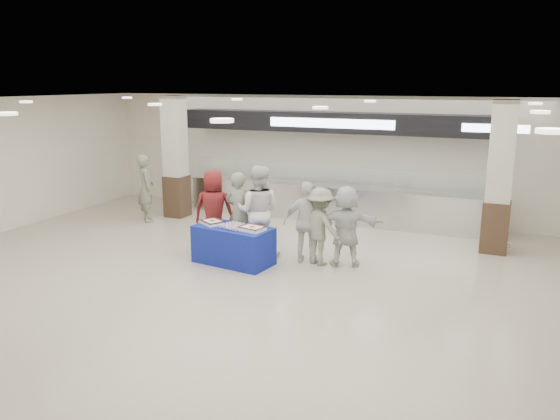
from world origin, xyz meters
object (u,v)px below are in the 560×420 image
at_px(civilian_maroon, 214,210).
at_px(chef_tall, 258,211).
at_px(cupcake_tray, 233,226).
at_px(soldier_a, 239,213).
at_px(chef_short, 307,223).
at_px(sheet_cake_right, 252,228).
at_px(soldier_bg, 146,188).
at_px(sheet_cake_left, 212,222).
at_px(display_table, 233,245).
at_px(civilian_white, 346,226).
at_px(soldier_b, 320,226).

height_order(civilian_maroon, chef_tall, chef_tall).
relative_size(cupcake_tray, soldier_a, 0.30).
bearing_deg(chef_short, sheet_cake_right, 27.28).
bearing_deg(soldier_bg, sheet_cake_left, -169.24).
bearing_deg(cupcake_tray, civilian_maroon, 140.56).
bearing_deg(soldier_bg, display_table, -165.90).
bearing_deg(civilian_maroon, sheet_cake_left, 99.98).
relative_size(display_table, civilian_maroon, 0.88).
bearing_deg(chef_short, display_table, 12.95).
distance_m(sheet_cake_right, civilian_maroon, 1.46).
xyz_separation_m(civilian_white, soldier_bg, (-5.76, 1.35, 0.07)).
bearing_deg(soldier_bg, chef_short, -152.40).
xyz_separation_m(soldier_a, civilian_white, (2.29, 0.11, -0.06)).
bearing_deg(sheet_cake_left, chef_short, 18.83).
bearing_deg(soldier_a, cupcake_tray, 111.17).
bearing_deg(soldier_b, soldier_bg, 5.70).
bearing_deg(sheet_cake_left, cupcake_tray, -8.28).
relative_size(civilian_maroon, civilian_white, 1.09).
height_order(display_table, soldier_a, soldier_a).
xyz_separation_m(civilian_maroon, soldier_a, (0.61, 0.00, -0.01)).
relative_size(sheet_cake_right, soldier_bg, 0.29).
relative_size(cupcake_tray, civilian_white, 0.32).
bearing_deg(sheet_cake_right, sheet_cake_left, 173.40).
relative_size(display_table, chef_short, 0.94).
distance_m(chef_short, civilian_white, 0.77).
distance_m(sheet_cake_left, soldier_bg, 3.81).
xyz_separation_m(chef_short, civilian_white, (0.76, 0.11, -0.02)).
height_order(sheet_cake_left, chef_short, chef_short).
relative_size(chef_tall, chef_short, 1.16).
height_order(sheet_cake_right, soldier_bg, soldier_bg).
bearing_deg(soldier_bg, soldier_b, -151.63).
bearing_deg(sheet_cake_right, chef_tall, 106.63).
relative_size(civilian_maroon, soldier_a, 1.01).
bearing_deg(chef_tall, sheet_cake_right, 94.43).
relative_size(sheet_cake_left, sheet_cake_right, 1.05).
bearing_deg(soldier_bg, soldier_a, -158.95).
distance_m(display_table, civilian_white, 2.26).
relative_size(sheet_cake_left, soldier_bg, 0.31).
bearing_deg(civilian_white, display_table, -0.91).
relative_size(cupcake_tray, soldier_bg, 0.30).
bearing_deg(soldier_b, sheet_cake_left, 37.84).
xyz_separation_m(cupcake_tray, chef_short, (1.29, 0.69, 0.04)).
relative_size(display_table, soldier_a, 0.89).
xyz_separation_m(display_table, soldier_a, (-0.20, 0.64, 0.50)).
relative_size(soldier_a, civilian_white, 1.08).
bearing_deg(civilian_maroon, sheet_cake_right, 132.68).
distance_m(cupcake_tray, civilian_white, 2.20).
relative_size(chef_short, soldier_bg, 0.94).
height_order(sheet_cake_right, soldier_a, soldier_a).
height_order(chef_short, soldier_b, chef_short).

